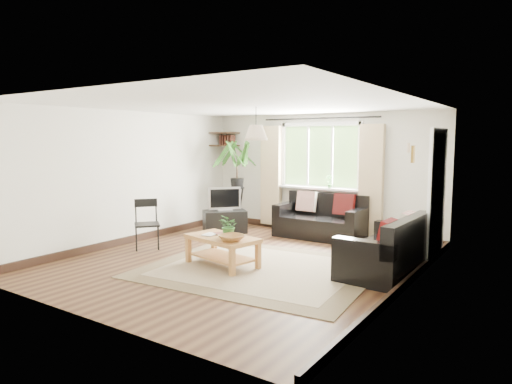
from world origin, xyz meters
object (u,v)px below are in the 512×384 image
Objects in this scene: tv_stand at (225,222)px; folding_chair at (147,225)px; sofa_back at (321,217)px; palm_stand at (237,184)px; sofa_right at (384,246)px; coffee_table at (222,251)px.

folding_chair reaches higher than tv_stand.
palm_stand is at bearing -178.95° from sofa_back.
sofa_back is 3.26m from folding_chair.
sofa_back is at bearing -130.45° from sofa_right.
tv_stand is (-1.48, 1.99, 0.00)m from coffee_table.
sofa_back is 2.41m from sofa_right.
sofa_back is 2.02× the size of tv_stand.
coffee_table is 1.31× the size of tv_stand.
tv_stand is (-1.83, -0.65, -0.17)m from sofa_back.
folding_chair is at bearing -74.00° from sofa_right.
palm_stand is at bearing -111.06° from sofa_right.
coffee_table is 3.15m from palm_stand.
tv_stand is 1.94m from folding_chair.
coffee_table is at bearing -101.60° from tv_stand.
sofa_back reaches higher than sofa_right.
sofa_back is 1.02× the size of sofa_right.
folding_chair is (-0.05, -2.54, -0.50)m from palm_stand.
folding_chair is (-3.79, -0.94, 0.04)m from sofa_right.
coffee_table and tv_stand have the same top height.
folding_chair is at bearing 177.69° from coffee_table.
coffee_table is at bearing -97.16° from sofa_back.
sofa_right is 3.90m from folding_chair.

